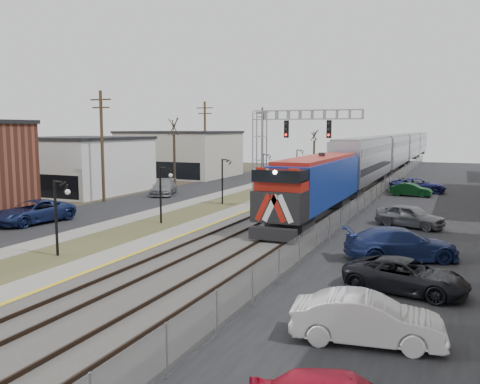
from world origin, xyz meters
The scene contains 24 objects.
street_west centered at (-11.50, 35.00, 0.02)m, with size 7.00×120.00×0.04m, color black.
sidewalk centered at (-7.00, 35.00, 0.04)m, with size 2.00×120.00×0.08m, color gray.
grass_median centered at (-4.00, 35.00, 0.03)m, with size 4.00×120.00×0.06m, color #484E29.
platform centered at (-1.00, 35.00, 0.12)m, with size 2.00×120.00×0.24m, color gray.
ballast_bed centered at (4.00, 35.00, 0.10)m, with size 8.00×120.00×0.20m, color #595651.
parking_lot centered at (16.00, 35.00, 0.02)m, with size 16.00×120.00×0.04m, color black.
platform_edge centered at (-0.12, 35.00, 0.24)m, with size 0.24×120.00×0.01m, color gold.
track_near centered at (2.00, 35.00, 0.28)m, with size 1.58×120.00×0.15m.
track_far centered at (5.50, 35.00, 0.28)m, with size 1.58×120.00×0.15m.
train centered at (5.50, 70.64, 2.94)m, with size 3.00×108.65×5.33m.
signal_gantry centered at (1.22, 27.99, 5.59)m, with size 9.00×1.07×8.15m.
lampposts centered at (-4.00, 18.29, 2.00)m, with size 0.14×62.14×4.00m.
utility_poles centered at (-14.50, 25.00, 5.00)m, with size 0.28×80.28×10.00m.
fence centered at (8.20, 35.00, 0.80)m, with size 0.04×120.00×1.60m, color gray.
buildings_west centered at (-21.00, 24.21, 3.01)m, with size 14.00×67.00×7.00m.
bare_trees centered at (-12.66, 38.91, 2.70)m, with size 12.30×42.30×5.95m.
car_lot_b centered at (12.67, 3.44, 0.76)m, with size 1.62×4.63×1.53m, color silver.
car_lot_c centered at (13.26, 9.08, 0.68)m, with size 2.26×4.90×1.36m, color black.
car_lot_d centered at (12.54, 14.30, 0.82)m, with size 2.30×5.65×1.64m, color navy.
car_lot_e centered at (12.16, 23.49, 0.77)m, with size 1.82×4.53×1.54m, color slate.
car_lot_f centered at (10.78, 40.06, 0.64)m, with size 1.36×3.89×1.28m, color #0A3614.
car_street_a centered at (-12.25, 14.52, 0.80)m, with size 2.65×5.75×1.60m, color navy.
car_street_b centered at (-12.07, 31.29, 0.75)m, with size 2.11×5.20×1.51m, color slate.
car_lot_g centered at (11.15, 43.07, 0.78)m, with size 2.58×5.59×1.55m, color navy.
Camera 1 is at (15.07, -11.93, 6.65)m, focal length 38.00 mm.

